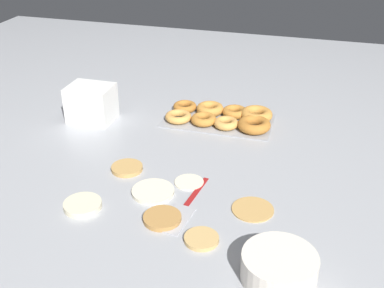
% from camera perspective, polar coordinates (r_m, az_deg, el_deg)
% --- Properties ---
extents(ground_plane, '(3.00, 3.00, 0.00)m').
position_cam_1_polar(ground_plane, '(1.36, -2.37, -3.92)').
color(ground_plane, '#9EA0A5').
extents(pancake_0, '(0.10, 0.10, 0.01)m').
position_cam_1_polar(pancake_0, '(1.20, -3.54, -8.77)').
color(pancake_0, '#B27F42').
rests_on(pancake_0, ground_plane).
extents(pancake_1, '(0.08, 0.08, 0.01)m').
position_cam_1_polar(pancake_1, '(1.14, 1.13, -11.17)').
color(pancake_1, tan).
rests_on(pancake_1, ground_plane).
extents(pancake_2, '(0.10, 0.10, 0.02)m').
position_cam_1_polar(pancake_2, '(1.27, -12.84, -7.05)').
color(pancake_2, beige).
rests_on(pancake_2, ground_plane).
extents(pancake_3, '(0.11, 0.11, 0.01)m').
position_cam_1_polar(pancake_3, '(1.30, -4.65, -5.62)').
color(pancake_3, beige).
rests_on(pancake_3, ground_plane).
extents(pancake_4, '(0.11, 0.11, 0.01)m').
position_cam_1_polar(pancake_4, '(1.24, 7.21, -7.61)').
color(pancake_4, tan).
rests_on(pancake_4, ground_plane).
extents(pancake_5, '(0.08, 0.08, 0.01)m').
position_cam_1_polar(pancake_5, '(1.34, -0.35, -4.46)').
color(pancake_5, beige).
rests_on(pancake_5, ground_plane).
extents(pancake_6, '(0.09, 0.09, 0.01)m').
position_cam_1_polar(pancake_6, '(1.41, -7.68, -2.80)').
color(pancake_6, tan).
rests_on(pancake_6, ground_plane).
extents(donut_tray, '(0.38, 0.21, 0.04)m').
position_cam_1_polar(donut_tray, '(1.67, 3.86, 3.24)').
color(donut_tray, '#93969B').
rests_on(donut_tray, ground_plane).
extents(batter_bowl, '(0.16, 0.16, 0.06)m').
position_cam_1_polar(batter_bowl, '(1.05, 10.29, -14.17)').
color(batter_bowl, silver).
rests_on(batter_bowl, ground_plane).
extents(container_stack, '(0.15, 0.12, 0.12)m').
position_cam_1_polar(container_stack, '(1.70, -11.85, 4.79)').
color(container_stack, white).
rests_on(container_stack, ground_plane).
extents(spatula, '(0.07, 0.26, 0.01)m').
position_cam_1_polar(spatula, '(1.22, -1.34, -8.07)').
color(spatula, maroon).
rests_on(spatula, ground_plane).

